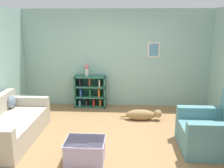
{
  "coord_description": "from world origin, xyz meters",
  "views": [
    {
      "loc": [
        0.28,
        -4.45,
        2.26
      ],
      "look_at": [
        0.0,
        0.4,
        1.05
      ],
      "focal_mm": 40.0,
      "sensor_mm": 36.0,
      "label": 1
    }
  ],
  "objects_px": {
    "recliner_chair": "(213,131)",
    "bookshelf": "(90,92)",
    "couch": "(9,126)",
    "dog": "(143,115)",
    "vase": "(87,70)",
    "coffee_table": "(85,150)"
  },
  "relations": [
    {
      "from": "bookshelf",
      "to": "coffee_table",
      "type": "xyz_separation_m",
      "value": [
        0.31,
        -2.81,
        -0.2
      ]
    },
    {
      "from": "couch",
      "to": "vase",
      "type": "distance_m",
      "value": 2.52
    },
    {
      "from": "vase",
      "to": "recliner_chair",
      "type": "bearing_deg",
      "value": -40.2
    },
    {
      "from": "recliner_chair",
      "to": "coffee_table",
      "type": "height_order",
      "value": "recliner_chair"
    },
    {
      "from": "couch",
      "to": "bookshelf",
      "type": "height_order",
      "value": "bookshelf"
    },
    {
      "from": "bookshelf",
      "to": "dog",
      "type": "distance_m",
      "value": 1.68
    },
    {
      "from": "recliner_chair",
      "to": "coffee_table",
      "type": "xyz_separation_m",
      "value": [
        -2.24,
        -0.56,
        -0.14
      ]
    },
    {
      "from": "vase",
      "to": "couch",
      "type": "bearing_deg",
      "value": -120.64
    },
    {
      "from": "bookshelf",
      "to": "vase",
      "type": "relative_size",
      "value": 2.78
    },
    {
      "from": "recliner_chair",
      "to": "vase",
      "type": "bearing_deg",
      "value": 139.8
    },
    {
      "from": "dog",
      "to": "vase",
      "type": "bearing_deg",
      "value": 148.57
    },
    {
      "from": "recliner_chair",
      "to": "vase",
      "type": "relative_size",
      "value": 3.36
    },
    {
      "from": "couch",
      "to": "coffee_table",
      "type": "bearing_deg",
      "value": -23.65
    },
    {
      "from": "recliner_chair",
      "to": "dog",
      "type": "height_order",
      "value": "recliner_chair"
    },
    {
      "from": "dog",
      "to": "recliner_chair",
      "type": "bearing_deg",
      "value": -48.66
    },
    {
      "from": "recliner_chair",
      "to": "bookshelf",
      "type": "bearing_deg",
      "value": 138.63
    },
    {
      "from": "coffee_table",
      "to": "couch",
      "type": "bearing_deg",
      "value": 156.35
    },
    {
      "from": "vase",
      "to": "coffee_table",
      "type": "bearing_deg",
      "value": -81.91
    },
    {
      "from": "recliner_chair",
      "to": "couch",
      "type": "bearing_deg",
      "value": 177.75
    },
    {
      "from": "couch",
      "to": "recliner_chair",
      "type": "xyz_separation_m",
      "value": [
        3.86,
        -0.15,
        0.07
      ]
    },
    {
      "from": "couch",
      "to": "recliner_chair",
      "type": "relative_size",
      "value": 1.86
    },
    {
      "from": "bookshelf",
      "to": "vase",
      "type": "bearing_deg",
      "value": -166.49
    }
  ]
}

